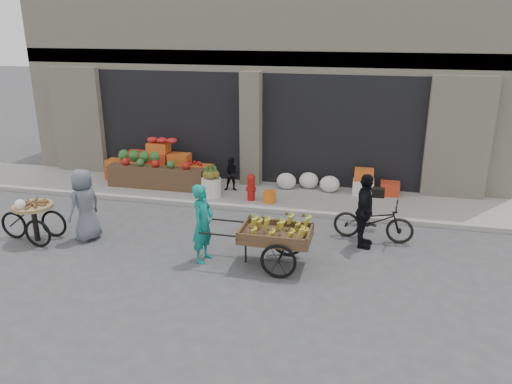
% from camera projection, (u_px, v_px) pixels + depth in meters
% --- Properties ---
extents(ground, '(80.00, 80.00, 0.00)m').
position_uv_depth(ground, '(191.00, 263.00, 9.88)').
color(ground, '#424244').
rests_on(ground, ground).
extents(sidewalk, '(18.00, 2.20, 0.12)m').
position_uv_depth(sidewalk, '(244.00, 194.00, 13.63)').
color(sidewalk, gray).
rests_on(sidewalk, ground).
extents(building, '(14.00, 6.45, 7.00)m').
position_uv_depth(building, '(273.00, 60.00, 16.19)').
color(building, beige).
rests_on(building, ground).
extents(fruit_display, '(3.10, 1.12, 1.24)m').
position_uv_depth(fruit_display, '(162.00, 165.00, 14.24)').
color(fruit_display, red).
rests_on(fruit_display, sidewalk).
extents(pineapple_bin, '(0.52, 0.52, 0.50)m').
position_uv_depth(pineapple_bin, '(211.00, 187.00, 13.24)').
color(pineapple_bin, silver).
rests_on(pineapple_bin, sidewalk).
extents(fire_hydrant, '(0.22, 0.22, 0.71)m').
position_uv_depth(fire_hydrant, '(251.00, 186.00, 12.91)').
color(fire_hydrant, '#A5140F').
rests_on(fire_hydrant, sidewalk).
extents(orange_bucket, '(0.32, 0.32, 0.30)m').
position_uv_depth(orange_bucket, '(270.00, 197.00, 12.83)').
color(orange_bucket, orange).
rests_on(orange_bucket, sidewalk).
extents(right_bay_goods, '(3.35, 0.60, 0.70)m').
position_uv_depth(right_bay_goods, '(342.00, 183.00, 13.50)').
color(right_bay_goods, silver).
rests_on(right_bay_goods, sidewalk).
extents(seated_person, '(0.51, 0.43, 0.93)m').
position_uv_depth(seated_person, '(232.00, 174.00, 13.63)').
color(seated_person, black).
rests_on(seated_person, sidewalk).
extents(banana_cart, '(2.33, 1.03, 0.97)m').
position_uv_depth(banana_cart, '(273.00, 232.00, 9.57)').
color(banana_cart, brown).
rests_on(banana_cart, ground).
extents(vendor_woman, '(0.47, 0.63, 1.59)m').
position_uv_depth(vendor_woman, '(203.00, 223.00, 9.75)').
color(vendor_woman, '#107E6F').
rests_on(vendor_woman, ground).
extents(tricycle_cart, '(1.42, 0.84, 0.95)m').
position_uv_depth(tricycle_cart, '(34.00, 216.00, 10.73)').
color(tricycle_cart, '#9E7F51').
rests_on(tricycle_cart, ground).
extents(vendor_grey, '(0.72, 0.90, 1.60)m').
position_uv_depth(vendor_grey, '(85.00, 205.00, 10.73)').
color(vendor_grey, slate).
rests_on(vendor_grey, ground).
extents(bicycle, '(1.76, 0.75, 0.90)m').
position_uv_depth(bicycle, '(373.00, 221.00, 10.81)').
color(bicycle, black).
rests_on(bicycle, ground).
extents(cyclist, '(0.48, 0.97, 1.60)m').
position_uv_depth(cyclist, '(365.00, 211.00, 10.37)').
color(cyclist, black).
rests_on(cyclist, ground).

